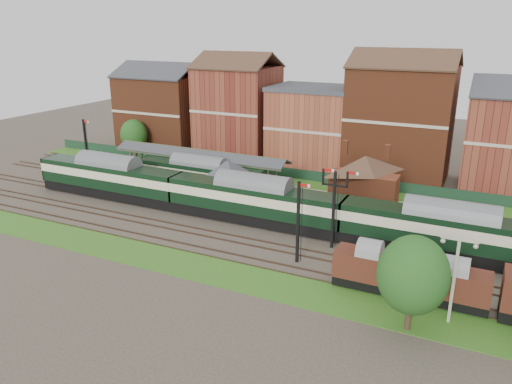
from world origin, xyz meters
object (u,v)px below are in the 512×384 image
at_px(signal_box, 228,183).
at_px(goods_van_a, 368,267).
at_px(platform_railcar, 199,175).
at_px(semaphore_bracket, 334,204).
at_px(dmu_train, 254,200).

bearing_deg(signal_box, goods_van_a, -31.25).
distance_m(platform_railcar, goods_van_a, 30.52).
bearing_deg(signal_box, platform_railcar, 151.92).
xyz_separation_m(semaphore_bracket, dmu_train, (-10.00, 2.50, -1.88)).
relative_size(signal_box, semaphore_bracket, 0.73).
xyz_separation_m(signal_box, platform_railcar, (-6.09, 3.25, -0.73)).
height_order(dmu_train, platform_railcar, dmu_train).
height_order(signal_box, semaphore_bracket, semaphore_bracket).
xyz_separation_m(semaphore_bracket, goods_van_a, (5.15, -6.50, -2.67)).
relative_size(signal_box, platform_railcar, 0.33).
xyz_separation_m(signal_box, semaphore_bracket, (15.04, -5.75, 1.44)).
distance_m(semaphore_bracket, goods_van_a, 8.71).
distance_m(dmu_train, goods_van_a, 17.64).
bearing_deg(goods_van_a, platform_railcar, 149.47).
bearing_deg(dmu_train, platform_railcar, 149.72).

